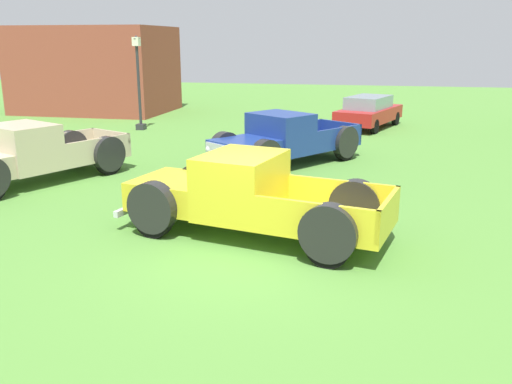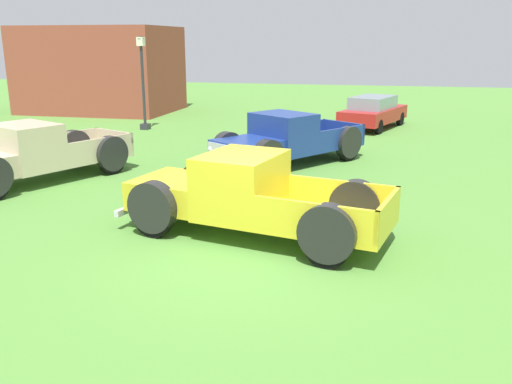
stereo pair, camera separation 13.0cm
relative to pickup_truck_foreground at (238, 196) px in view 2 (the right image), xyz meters
The scene contains 7 objects.
ground_plane 1.28m from the pickup_truck_foreground, 65.66° to the right, with size 80.00×80.00×0.00m, color #548C38.
pickup_truck_foreground is the anchor object (origin of this frame).
pickup_truck_behind_left 7.03m from the pickup_truck_foreground, 159.00° to the left, with size 3.91×5.57×1.61m.
pickup_truck_behind_right 6.19m from the pickup_truck_foreground, 92.33° to the left, with size 4.56×5.41×1.62m.
sedan_distant_a 14.73m from the pickup_truck_foreground, 80.89° to the left, with size 3.01×4.55×1.41m.
lamp_post_near 14.12m from the pickup_truck_foreground, 121.51° to the left, with size 0.36×0.36×3.96m.
brick_pavilion 21.40m from the pickup_truck_foreground, 125.03° to the left, with size 7.75×5.36×4.48m.
Camera 2 is at (2.22, -9.08, 3.73)m, focal length 38.20 mm.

